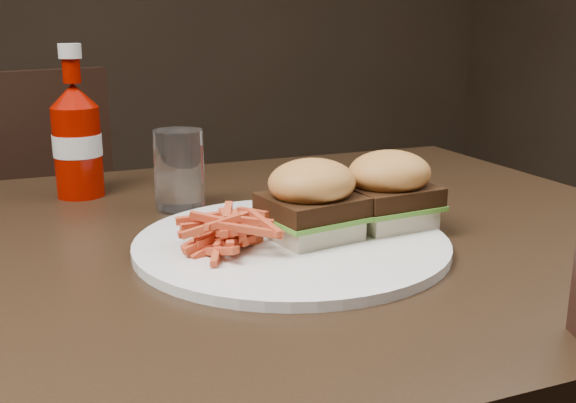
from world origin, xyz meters
name	(u,v)px	position (x,y,z in m)	size (l,w,h in m)	color
dining_table	(185,258)	(0.00, 0.00, 0.73)	(1.20, 0.80, 0.04)	black
plate	(291,244)	(0.10, -0.07, 0.76)	(0.34, 0.34, 0.01)	white
sandwich_half_a	(312,228)	(0.13, -0.07, 0.77)	(0.09, 0.08, 0.02)	beige
sandwich_half_b	(388,216)	(0.23, -0.06, 0.77)	(0.09, 0.08, 0.02)	beige
fries_pile	(227,228)	(0.03, -0.07, 0.78)	(0.10, 0.10, 0.04)	#C54A29
ketchup_bottle	(78,154)	(-0.09, 0.25, 0.81)	(0.07, 0.07, 0.13)	#880A00
tumbler	(179,169)	(0.03, 0.13, 0.81)	(0.06, 0.06, 0.10)	white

